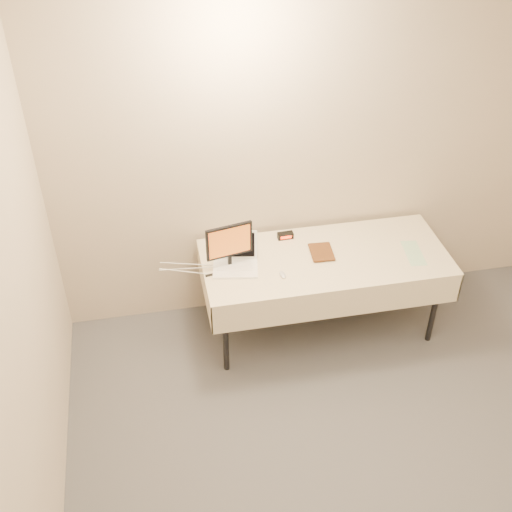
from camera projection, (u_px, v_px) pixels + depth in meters
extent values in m
cube|color=beige|center=(314.00, 156.00, 4.82)|extent=(4.00, 0.10, 2.70)
cylinder|color=black|center=(226.00, 336.00, 4.71)|extent=(0.04, 0.04, 0.69)
cylinder|color=black|center=(435.00, 307.00, 4.96)|extent=(0.04, 0.04, 0.69)
cylinder|color=black|center=(214.00, 285.00, 5.17)|extent=(0.04, 0.04, 0.69)
cylinder|color=black|center=(406.00, 261.00, 5.42)|extent=(0.04, 0.04, 0.69)
cube|color=gray|center=(325.00, 259.00, 4.85)|extent=(1.80, 0.75, 0.04)
cube|color=beige|center=(325.00, 257.00, 4.83)|extent=(1.86, 0.81, 0.01)
cube|color=beige|center=(340.00, 304.00, 4.60)|extent=(1.86, 0.01, 0.25)
cube|color=beige|center=(311.00, 240.00, 5.22)|extent=(1.86, 0.01, 0.25)
cube|color=beige|center=(204.00, 285.00, 4.77)|extent=(0.01, 0.81, 0.25)
cube|color=beige|center=(437.00, 256.00, 5.05)|extent=(0.01, 0.81, 0.25)
cube|color=white|center=(235.00, 269.00, 4.70)|extent=(0.36, 0.28, 0.02)
cube|color=white|center=(235.00, 245.00, 4.75)|extent=(0.34, 0.14, 0.20)
cube|color=black|center=(235.00, 245.00, 4.75)|extent=(0.29, 0.12, 0.17)
cylinder|color=black|center=(230.00, 265.00, 4.73)|extent=(0.14, 0.14, 0.01)
cube|color=black|center=(230.00, 260.00, 4.70)|extent=(0.03, 0.02, 0.09)
cube|color=black|center=(229.00, 241.00, 4.60)|extent=(0.35, 0.09, 0.26)
cube|color=orange|center=(229.00, 241.00, 4.60)|extent=(0.31, 0.06, 0.23)
imported|color=brown|center=(311.00, 242.00, 4.78)|extent=(0.17, 0.03, 0.23)
cube|color=black|center=(285.00, 236.00, 5.00)|extent=(0.12, 0.06, 0.05)
cube|color=#FF330C|center=(286.00, 237.00, 4.98)|extent=(0.09, 0.01, 0.02)
ellipsoid|color=silver|center=(283.00, 275.00, 4.64)|extent=(0.05, 0.09, 0.02)
cube|color=#ADD9AF|center=(414.00, 253.00, 4.86)|extent=(0.16, 0.33, 0.00)
cube|color=black|center=(209.00, 275.00, 4.64)|extent=(0.06, 0.03, 0.01)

